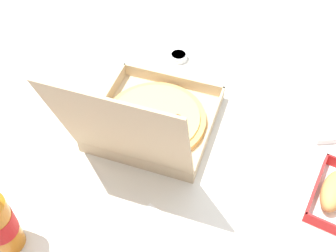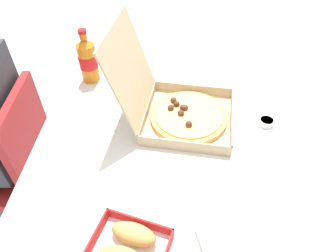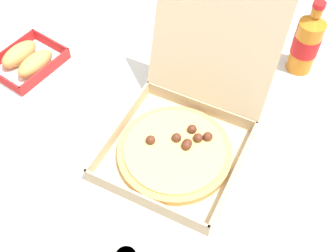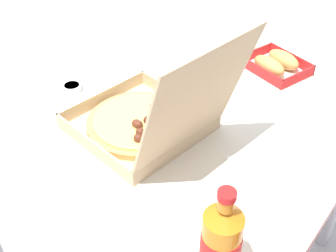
% 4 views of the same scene
% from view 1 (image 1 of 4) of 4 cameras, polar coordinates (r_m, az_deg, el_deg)
% --- Properties ---
extents(dining_table, '(1.10, 0.87, 0.76)m').
position_cam_1_polar(dining_table, '(1.17, 2.63, -6.35)').
color(dining_table, silver).
rests_on(dining_table, ground_plane).
extents(pizza_box_open, '(0.36, 0.44, 0.34)m').
position_cam_1_polar(pizza_box_open, '(1.11, -2.45, 0.63)').
color(pizza_box_open, tan).
rests_on(pizza_box_open, dining_table).
extents(napkin_pile, '(0.14, 0.14, 0.02)m').
position_cam_1_polar(napkin_pile, '(1.23, 21.13, 0.04)').
color(napkin_pile, white).
rests_on(napkin_pile, dining_table).
extents(dipping_sauce_cup, '(0.06, 0.06, 0.02)m').
position_cam_1_polar(dipping_sauce_cup, '(1.35, 1.43, 9.42)').
color(dipping_sauce_cup, white).
rests_on(dipping_sauce_cup, dining_table).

